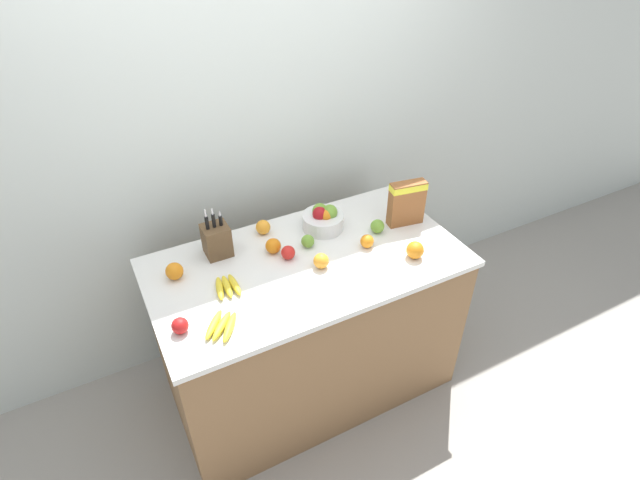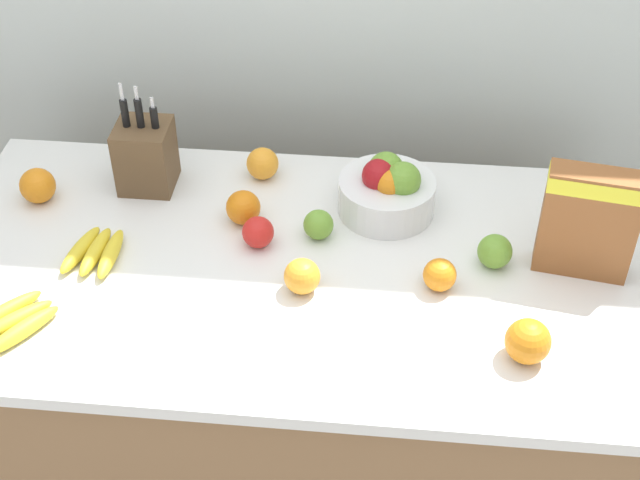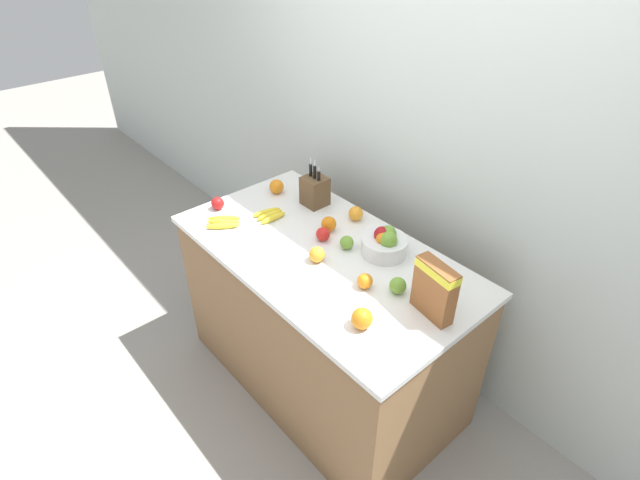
# 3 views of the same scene
# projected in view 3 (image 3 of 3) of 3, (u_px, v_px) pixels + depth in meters

# --- Properties ---
(ground_plane) EXTENTS (14.00, 14.00, 0.00)m
(ground_plane) POSITION_uv_depth(u_px,v_px,m) (323.00, 377.00, 2.98)
(ground_plane) COLOR gray
(wall_back) EXTENTS (9.00, 0.06, 2.60)m
(wall_back) POSITION_uv_depth(u_px,v_px,m) (416.00, 147.00, 2.57)
(wall_back) COLOR silver
(wall_back) RESTS_ON ground_plane
(counter) EXTENTS (1.56, 0.84, 0.94)m
(counter) POSITION_uv_depth(u_px,v_px,m) (323.00, 320.00, 2.71)
(counter) COLOR olive
(counter) RESTS_ON ground_plane
(knife_block) EXTENTS (0.13, 0.12, 0.28)m
(knife_block) POSITION_uv_depth(u_px,v_px,m) (315.00, 191.00, 2.76)
(knife_block) COLOR brown
(knife_block) RESTS_ON counter
(cereal_box) EXTENTS (0.20, 0.10, 0.25)m
(cereal_box) POSITION_uv_depth(u_px,v_px,m) (435.00, 288.00, 2.00)
(cereal_box) COLOR brown
(cereal_box) RESTS_ON counter
(fruit_bowl) EXTENTS (0.22, 0.22, 0.14)m
(fruit_bowl) POSITION_uv_depth(u_px,v_px,m) (385.00, 243.00, 2.40)
(fruit_bowl) COLOR silver
(fruit_bowl) RESTS_ON counter
(banana_bunch_left) EXTENTS (0.19, 0.21, 0.03)m
(banana_bunch_left) POSITION_uv_depth(u_px,v_px,m) (223.00, 222.00, 2.63)
(banana_bunch_left) COLOR yellow
(banana_bunch_left) RESTS_ON counter
(banana_bunch_right) EXTENTS (0.12, 0.17, 0.03)m
(banana_bunch_right) POSITION_uv_depth(u_px,v_px,m) (270.00, 215.00, 2.68)
(banana_bunch_right) COLOR yellow
(banana_bunch_right) RESTS_ON counter
(apple_leftmost) EXTENTS (0.07, 0.07, 0.07)m
(apple_leftmost) POSITION_uv_depth(u_px,v_px,m) (218.00, 203.00, 2.75)
(apple_leftmost) COLOR red
(apple_leftmost) RESTS_ON counter
(apple_middle) EXTENTS (0.07, 0.07, 0.07)m
(apple_middle) POSITION_uv_depth(u_px,v_px,m) (347.00, 243.00, 2.44)
(apple_middle) COLOR #6B9E33
(apple_middle) RESTS_ON counter
(apple_near_bananas) EXTENTS (0.08, 0.08, 0.08)m
(apple_near_bananas) POSITION_uv_depth(u_px,v_px,m) (398.00, 286.00, 2.17)
(apple_near_bananas) COLOR #6B9E33
(apple_near_bananas) RESTS_ON counter
(apple_rear) EXTENTS (0.07, 0.07, 0.07)m
(apple_rear) POSITION_uv_depth(u_px,v_px,m) (323.00, 234.00, 2.50)
(apple_rear) COLOR red
(apple_rear) RESTS_ON counter
(orange_near_bowl) EXTENTS (0.08, 0.08, 0.08)m
(orange_near_bowl) POSITION_uv_depth(u_px,v_px,m) (356.00, 214.00, 2.65)
(orange_near_bowl) COLOR orange
(orange_near_bowl) RESTS_ON counter
(orange_front_center) EXTENTS (0.09, 0.09, 0.09)m
(orange_front_center) POSITION_uv_depth(u_px,v_px,m) (362.00, 319.00, 1.99)
(orange_front_center) COLOR orange
(orange_front_center) RESTS_ON counter
(orange_front_left) EXTENTS (0.08, 0.08, 0.08)m
(orange_front_left) POSITION_uv_depth(u_px,v_px,m) (276.00, 187.00, 2.89)
(orange_front_left) COLOR orange
(orange_front_left) RESTS_ON counter
(orange_mid_right) EXTENTS (0.07, 0.07, 0.07)m
(orange_mid_right) POSITION_uv_depth(u_px,v_px,m) (365.00, 281.00, 2.20)
(orange_mid_right) COLOR orange
(orange_mid_right) RESTS_ON counter
(orange_front_right) EXTENTS (0.08, 0.08, 0.08)m
(orange_front_right) POSITION_uv_depth(u_px,v_px,m) (317.00, 255.00, 2.36)
(orange_front_right) COLOR orange
(orange_front_right) RESTS_ON counter
(orange_by_cereal) EXTENTS (0.08, 0.08, 0.08)m
(orange_by_cereal) POSITION_uv_depth(u_px,v_px,m) (329.00, 224.00, 2.57)
(orange_by_cereal) COLOR orange
(orange_by_cereal) RESTS_ON counter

